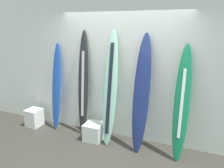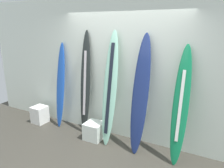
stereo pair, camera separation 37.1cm
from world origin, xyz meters
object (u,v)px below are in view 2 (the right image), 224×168
at_px(display_block_left, 94,131).
at_px(display_block_center, 40,114).
at_px(surfboard_navy, 140,95).
at_px(surfboard_cobalt, 61,86).
at_px(surfboard_emerald, 181,106).
at_px(surfboard_seafoam, 110,90).
at_px(surfboard_charcoal, 85,83).

xyz_separation_m(display_block_left, display_block_center, (-1.55, 0.04, 0.03)).
distance_m(surfboard_navy, display_block_left, 1.29).
distance_m(surfboard_cobalt, surfboard_navy, 1.92).
bearing_deg(surfboard_cobalt, surfboard_emerald, -2.22).
xyz_separation_m(surfboard_navy, surfboard_emerald, (0.70, 0.00, -0.07)).
xyz_separation_m(surfboard_cobalt, surfboard_seafoam, (1.31, -0.10, 0.13)).
bearing_deg(surfboard_charcoal, surfboard_emerald, -3.75).
xyz_separation_m(surfboard_seafoam, surfboard_emerald, (1.31, -0.00, -0.09)).
bearing_deg(surfboard_seafoam, surfboard_navy, -0.49).
bearing_deg(display_block_center, surfboard_navy, 1.03).
xyz_separation_m(surfboard_charcoal, surfboard_emerald, (1.96, -0.13, -0.10)).
distance_m(surfboard_charcoal, surfboard_navy, 1.27).
bearing_deg(surfboard_charcoal, surfboard_navy, -5.92).
distance_m(surfboard_emerald, display_block_center, 3.28).
height_order(surfboard_emerald, display_block_left, surfboard_emerald).
bearing_deg(display_block_left, surfboard_emerald, 2.90).
bearing_deg(surfboard_seafoam, surfboard_charcoal, 169.07).
height_order(surfboard_charcoal, surfboard_emerald, surfboard_charcoal).
distance_m(surfboard_cobalt, surfboard_emerald, 2.62).
relative_size(surfboard_charcoal, surfboard_seafoam, 0.99).
height_order(surfboard_charcoal, display_block_left, surfboard_charcoal).
bearing_deg(surfboard_emerald, surfboard_navy, -179.81).
relative_size(surfboard_seafoam, surfboard_emerald, 1.10).
distance_m(surfboard_seafoam, display_block_left, 0.96).
bearing_deg(surfboard_seafoam, surfboard_cobalt, 175.69).
xyz_separation_m(surfboard_cobalt, surfboard_emerald, (2.61, -0.10, 0.04)).
distance_m(display_block_left, display_block_center, 1.56).
bearing_deg(display_block_center, surfboard_cobalt, 14.52).
height_order(surfboard_charcoal, surfboard_seafoam, surfboard_seafoam).
relative_size(surfboard_cobalt, surfboard_navy, 0.89).
xyz_separation_m(surfboard_charcoal, surfboard_seafoam, (0.65, -0.13, -0.01)).
distance_m(surfboard_charcoal, display_block_center, 1.53).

